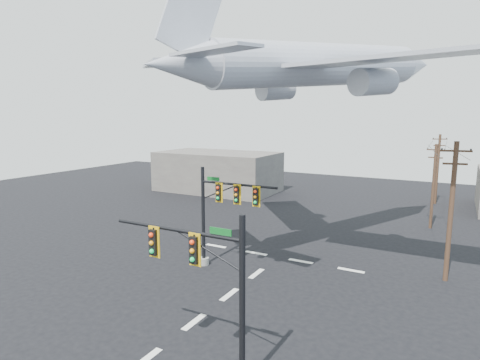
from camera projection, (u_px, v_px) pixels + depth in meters
The scene contains 10 objects.
ground at pixel (194, 322), 22.67m from camera, with size 120.00×120.00×0.00m, color black.
lane_markings at pixel (239, 287), 27.30m from camera, with size 14.00×21.20×0.01m.
signal_mast_near at pixel (212, 291), 17.20m from camera, with size 7.09×0.84×7.64m.
signal_mast_far at pixel (220, 213), 29.97m from camera, with size 6.54×0.85×7.73m.
utility_pole_a at pixel (451, 210), 27.59m from camera, with size 1.96×0.52×9.86m.
utility_pole_b at pixel (433, 185), 40.90m from camera, with size 1.76×0.39×8.73m.
utility_pole_c at pixel (438, 168), 52.35m from camera, with size 1.76×0.89×9.18m.
power_lines at pixel (441, 147), 39.57m from camera, with size 3.75×27.38×0.35m.
airliner at pixel (322, 66), 31.38m from camera, with size 25.79×28.24×7.95m.
building_left at pixel (218, 172), 61.99m from camera, with size 18.00×10.00×6.00m, color #656159.
Camera 1 is at (12.36, -17.31, 11.55)m, focal length 30.00 mm.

